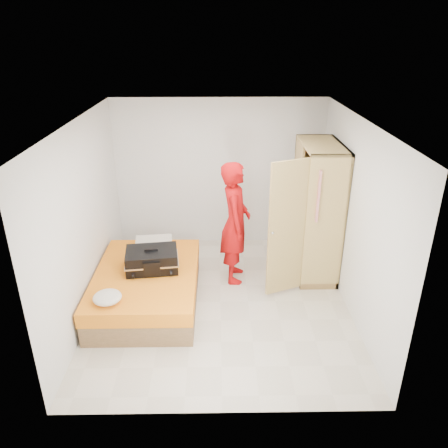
{
  "coord_description": "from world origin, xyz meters",
  "views": [
    {
      "loc": [
        -0.03,
        -5.3,
        3.63
      ],
      "look_at": [
        0.06,
        0.53,
        1.0
      ],
      "focal_mm": 35.0,
      "sensor_mm": 36.0,
      "label": 1
    }
  ],
  "objects_px": {
    "bed": "(147,287)",
    "suitcase": "(152,260)",
    "wardrobe": "(314,215)",
    "person": "(235,223)",
    "round_cushion": "(107,297)"
  },
  "relations": [
    {
      "from": "bed",
      "to": "person",
      "type": "bearing_deg",
      "value": 27.36
    },
    {
      "from": "person",
      "to": "suitcase",
      "type": "bearing_deg",
      "value": 117.76
    },
    {
      "from": "suitcase",
      "to": "wardrobe",
      "type": "bearing_deg",
      "value": 9.59
    },
    {
      "from": "wardrobe",
      "to": "round_cushion",
      "type": "height_order",
      "value": "wardrobe"
    },
    {
      "from": "person",
      "to": "round_cushion",
      "type": "distance_m",
      "value": 2.19
    },
    {
      "from": "person",
      "to": "suitcase",
      "type": "relative_size",
      "value": 2.39
    },
    {
      "from": "bed",
      "to": "person",
      "type": "xyz_separation_m",
      "value": [
        1.28,
        0.66,
        0.7
      ]
    },
    {
      "from": "suitcase",
      "to": "bed",
      "type": "bearing_deg",
      "value": -140.97
    },
    {
      "from": "bed",
      "to": "suitcase",
      "type": "bearing_deg",
      "value": 46.3
    },
    {
      "from": "bed",
      "to": "wardrobe",
      "type": "height_order",
      "value": "wardrobe"
    },
    {
      "from": "wardrobe",
      "to": "suitcase",
      "type": "height_order",
      "value": "wardrobe"
    },
    {
      "from": "wardrobe",
      "to": "suitcase",
      "type": "distance_m",
      "value": 2.55
    },
    {
      "from": "bed",
      "to": "suitcase",
      "type": "xyz_separation_m",
      "value": [
        0.08,
        0.09,
        0.39
      ]
    },
    {
      "from": "person",
      "to": "round_cushion",
      "type": "relative_size",
      "value": 5.32
    },
    {
      "from": "wardrobe",
      "to": "round_cushion",
      "type": "bearing_deg",
      "value": -151.52
    }
  ]
}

